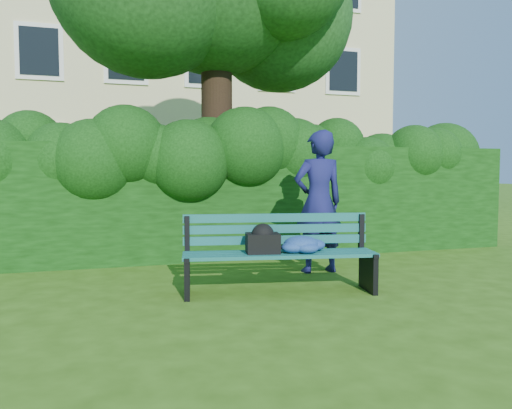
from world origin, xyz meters
name	(u,v)px	position (x,y,z in m)	size (l,w,h in m)	color
ground	(270,285)	(0.00, 0.00, 0.00)	(80.00, 80.00, 0.00)	#325612
apartment_building	(153,50)	(0.00, 13.99, 6.00)	(16.00, 8.08, 12.00)	beige
hedge	(227,201)	(0.00, 2.20, 0.90)	(10.00, 1.00, 1.80)	black
park_bench	(281,249)	(0.00, -0.38, 0.50)	(2.25, 0.93, 0.89)	#0E4641
man_reading	(318,202)	(0.89, 0.56, 0.97)	(0.71, 0.47, 1.95)	#16184F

